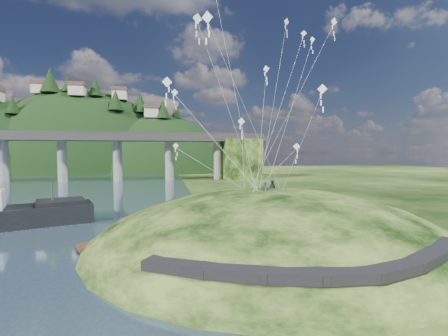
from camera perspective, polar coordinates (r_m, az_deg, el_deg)
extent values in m
plane|color=black|center=(26.96, -6.14, -15.78)|extent=(320.00, 320.00, 0.00)
ellipsoid|color=black|center=(30.97, 9.08, -16.22)|extent=(36.00, 32.00, 13.00)
cube|color=black|center=(18.67, -8.78, -17.85)|extent=(4.32, 3.62, 0.71)
cube|color=black|center=(17.48, 1.90, -19.08)|extent=(4.10, 2.97, 0.61)
cube|color=black|center=(17.50, 12.88, -19.16)|extent=(3.85, 2.37, 0.62)
cube|color=black|center=(18.51, 22.46, -18.20)|extent=(3.62, 1.83, 0.66)
cube|color=black|center=(20.37, 29.48, -16.34)|extent=(3.82, 2.27, 0.68)
cube|color=black|center=(22.96, 33.77, -14.01)|extent=(4.11, 2.97, 0.71)
cube|color=black|center=(26.08, 36.10, -12.02)|extent=(4.26, 3.43, 0.66)
cube|color=#2D2B2B|center=(110.78, -36.82, 5.33)|extent=(160.00, 0.40, 1.20)
cylinder|color=gray|center=(105.69, -36.48, 1.20)|extent=(2.60, 2.60, 13.00)
cylinder|color=gray|center=(100.03, -28.43, 1.35)|extent=(2.60, 2.60, 13.00)
cylinder|color=gray|center=(96.54, -19.61, 1.49)|extent=(2.60, 2.60, 13.00)
cylinder|color=gray|center=(95.48, -10.37, 1.60)|extent=(2.60, 2.60, 13.00)
cylinder|color=gray|center=(96.91, -1.17, 1.66)|extent=(2.60, 2.60, 13.00)
cube|color=black|center=(98.48, 3.14, 1.68)|extent=(12.00, 11.00, 13.00)
ellipsoid|color=black|center=(156.79, -25.01, -2.70)|extent=(96.00, 68.00, 88.00)
ellipsoid|color=black|center=(144.68, -12.13, -4.54)|extent=(76.00, 56.00, 72.00)
cone|color=black|center=(145.21, -35.25, 9.79)|extent=(5.29, 5.29, 6.96)
cone|color=black|center=(151.11, -30.21, 14.22)|extent=(8.01, 8.01, 10.54)
cone|color=black|center=(148.24, -27.64, 13.98)|extent=(4.97, 4.97, 6.54)
cone|color=black|center=(143.33, -23.33, 13.97)|extent=(5.83, 5.83, 7.67)
cone|color=black|center=(135.86, -19.96, 12.05)|extent=(6.47, 6.47, 8.51)
cone|color=black|center=(141.69, -15.75, 12.00)|extent=(7.13, 7.13, 9.38)
cone|color=black|center=(135.85, -11.57, 11.01)|extent=(6.56, 6.56, 8.63)
cone|color=black|center=(141.45, -9.12, 10.63)|extent=(4.88, 4.88, 6.42)
cube|color=beige|center=(155.30, -31.59, 12.64)|extent=(6.00, 5.00, 4.00)
cube|color=brown|center=(155.80, -31.62, 13.62)|extent=(6.40, 5.40, 1.60)
cube|color=beige|center=(142.44, -26.15, 13.00)|extent=(6.00, 5.00, 4.00)
cube|color=brown|center=(142.95, -26.18, 14.07)|extent=(6.40, 5.40, 1.60)
cube|color=beige|center=(145.10, -19.25, 12.91)|extent=(6.00, 5.00, 4.00)
cube|color=brown|center=(145.60, -19.26, 13.95)|extent=(6.40, 5.40, 1.60)
cube|color=beige|center=(136.66, -13.64, 10.10)|extent=(6.00, 5.00, 4.00)
cube|color=brown|center=(137.03, -13.65, 11.22)|extent=(6.40, 5.40, 1.60)
cube|color=black|center=(43.07, -36.91, -7.69)|extent=(19.97, 11.44, 2.28)
cube|color=black|center=(42.60, -28.68, -5.66)|extent=(6.44, 5.90, 0.53)
cylinder|color=#2D2B2B|center=(42.43, -29.91, -4.16)|extent=(0.21, 0.21, 2.63)
cube|color=#3A2317|center=(31.16, -14.52, -12.50)|extent=(12.11, 6.89, 0.31)
cylinder|color=#3A2317|center=(29.83, -24.39, -13.82)|extent=(0.27, 0.27, 0.89)
cylinder|color=#3A2317|center=(30.41, -19.33, -13.39)|extent=(0.27, 0.27, 0.89)
cylinder|color=#3A2317|center=(31.22, -14.51, -12.89)|extent=(0.27, 0.27, 0.89)
cylinder|color=#3A2317|center=(32.22, -9.99, -12.34)|extent=(0.27, 0.27, 0.89)
cylinder|color=#3A2317|center=(33.40, -5.78, -11.76)|extent=(0.27, 0.27, 0.89)
imported|color=#262833|center=(29.00, 7.82, -2.63)|extent=(0.67, 0.49, 1.70)
imported|color=#262833|center=(32.05, 9.16, -2.28)|extent=(1.03, 0.99, 1.68)
cube|color=white|center=(24.45, -5.09, 26.49)|extent=(0.71, 0.29, 0.74)
cube|color=white|center=(24.24, -5.08, 25.35)|extent=(0.09, 0.06, 0.43)
cube|color=white|center=(24.04, -5.08, 24.19)|extent=(0.09, 0.06, 0.43)
cube|color=white|center=(23.86, -5.07, 23.01)|extent=(0.09, 0.06, 0.43)
cube|color=white|center=(24.40, -3.19, 26.75)|extent=(0.77, 0.41, 0.82)
cube|color=white|center=(24.17, -3.19, 25.47)|extent=(0.11, 0.04, 0.48)
cube|color=white|center=(23.95, -3.18, 24.16)|extent=(0.11, 0.04, 0.48)
cube|color=white|center=(23.74, -3.18, 22.82)|extent=(0.11, 0.04, 0.48)
cube|color=white|center=(34.37, -9.17, 4.19)|extent=(0.67, 0.20, 0.67)
cube|color=white|center=(34.36, -9.17, 3.39)|extent=(0.09, 0.02, 0.39)
cube|color=white|center=(34.36, -9.16, 2.58)|extent=(0.09, 0.02, 0.39)
cube|color=white|center=(34.37, -9.16, 1.78)|extent=(0.09, 0.02, 0.39)
cube|color=white|center=(25.46, -10.81, 15.81)|extent=(0.82, 0.21, 0.81)
cube|color=white|center=(25.33, -10.79, 14.53)|extent=(0.11, 0.04, 0.47)
cube|color=white|center=(25.22, -10.78, 13.24)|extent=(0.11, 0.04, 0.47)
cube|color=white|center=(25.12, -10.77, 11.94)|extent=(0.11, 0.04, 0.47)
cube|color=white|center=(37.28, 20.22, 24.69)|extent=(0.81, 0.24, 0.82)
cube|color=white|center=(37.06, 20.20, 23.85)|extent=(0.11, 0.06, 0.48)
cube|color=white|center=(36.86, 20.19, 23.00)|extent=(0.11, 0.06, 0.48)
cube|color=white|center=(36.66, 20.17, 22.14)|extent=(0.11, 0.06, 0.48)
cube|color=white|center=(34.30, 8.05, 18.18)|extent=(0.47, 0.58, 0.69)
cube|color=white|center=(34.17, 8.04, 17.36)|extent=(0.09, 0.06, 0.42)
cube|color=white|center=(34.04, 8.04, 16.53)|extent=(0.09, 0.06, 0.42)
cube|color=white|center=(33.93, 8.03, 15.70)|extent=(0.09, 0.06, 0.42)
cube|color=white|center=(38.31, 11.83, 25.61)|extent=(0.69, 0.33, 0.73)
cube|color=white|center=(38.11, 11.82, 24.89)|extent=(0.09, 0.07, 0.43)
cube|color=white|center=(37.92, 11.81, 24.16)|extent=(0.09, 0.07, 0.43)
cube|color=white|center=(37.73, 11.80, 23.42)|extent=(0.09, 0.07, 0.43)
cube|color=white|center=(24.84, 18.23, 14.10)|extent=(0.64, 0.42, 0.72)
cube|color=white|center=(24.74, 18.21, 12.93)|extent=(0.09, 0.05, 0.42)
cube|color=white|center=(24.65, 18.19, 11.75)|extent=(0.09, 0.05, 0.42)
cube|color=white|center=(24.58, 18.17, 10.56)|extent=(0.09, 0.05, 0.42)
cube|color=white|center=(35.47, 3.32, 8.84)|extent=(0.88, 0.21, 0.87)
cube|color=white|center=(35.42, 3.32, 7.84)|extent=(0.12, 0.04, 0.51)
cube|color=white|center=(35.37, 3.32, 6.84)|extent=(0.12, 0.04, 0.51)
cube|color=white|center=(35.33, 3.31, 5.83)|extent=(0.12, 0.04, 0.51)
cube|color=white|center=(38.59, 13.66, 4.02)|extent=(0.79, 0.46, 0.85)
cube|color=white|center=(38.58, 13.65, 3.10)|extent=(0.12, 0.04, 0.51)
cube|color=white|center=(38.58, 13.64, 2.17)|extent=(0.12, 0.04, 0.51)
cube|color=white|center=(38.59, 13.63, 1.25)|extent=(0.12, 0.04, 0.51)
cube|color=white|center=(41.95, 16.48, 22.43)|extent=(0.47, 0.55, 0.68)
cube|color=white|center=(41.79, 16.47, 21.80)|extent=(0.08, 0.07, 0.40)
cube|color=white|center=(41.63, 16.46, 21.16)|extent=(0.08, 0.07, 0.40)
cube|color=white|center=(41.48, 16.45, 20.52)|extent=(0.08, 0.07, 0.40)
cube|color=white|center=(41.05, 14.96, 23.54)|extent=(0.67, 0.24, 0.69)
cube|color=white|center=(40.88, 14.95, 22.90)|extent=(0.09, 0.03, 0.40)
cube|color=white|center=(40.71, 14.94, 22.25)|extent=(0.09, 0.03, 0.40)
cube|color=white|center=(40.55, 14.93, 21.60)|extent=(0.09, 0.03, 0.40)
cube|color=white|center=(36.84, -9.39, 14.03)|extent=(0.82, 0.19, 0.81)
cube|color=white|center=(36.74, -9.38, 13.14)|extent=(0.11, 0.04, 0.47)
cube|color=white|center=(36.64, -9.38, 12.25)|extent=(0.11, 0.04, 0.47)
cube|color=white|center=(36.55, -9.37, 11.36)|extent=(0.11, 0.04, 0.47)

